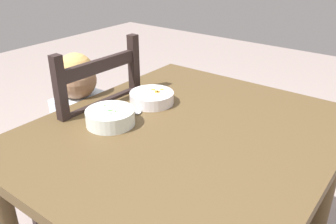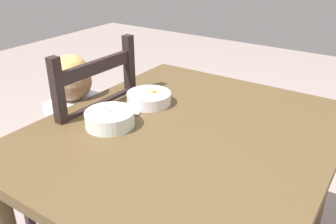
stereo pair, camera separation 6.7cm
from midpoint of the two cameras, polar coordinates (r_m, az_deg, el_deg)
dining_table at (r=1.31m, az=4.16°, el=-7.11°), size 1.14×0.98×0.76m
dining_chair at (r=1.70m, az=-11.55°, el=-6.55°), size 0.43×0.43×1.01m
child_figure at (r=1.63m, az=-11.97°, el=-1.86°), size 0.32×0.31×0.94m
bowl_of_peas at (r=1.29m, az=-7.80°, el=-0.76°), size 0.18×0.18×0.06m
bowl_of_carrots at (r=1.45m, az=-1.30°, el=2.36°), size 0.18×0.18×0.05m
spoon at (r=1.39m, az=-3.40°, el=0.44°), size 0.12×0.11×0.01m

